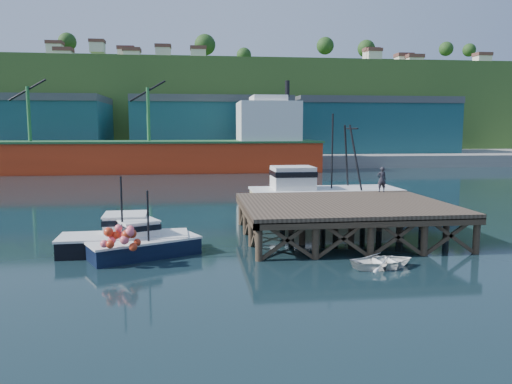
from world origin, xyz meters
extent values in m
plane|color=black|center=(0.00, 0.00, 0.00)|extent=(300.00, 300.00, 0.00)
cube|color=brown|center=(5.50, 0.00, 2.00)|extent=(12.00, 10.00, 0.25)
cube|color=#473828|center=(5.50, -4.85, 1.75)|extent=(12.00, 0.30, 0.35)
cylinder|color=#473828|center=(-0.20, -4.70, 0.80)|extent=(0.36, 0.36, 2.60)
cylinder|color=#473828|center=(11.20, -4.70, 0.80)|extent=(0.36, 0.36, 2.60)
cylinder|color=#473828|center=(-0.20, 4.70, 0.80)|extent=(0.36, 0.36, 2.60)
cylinder|color=#473828|center=(11.20, 4.70, 0.80)|extent=(0.36, 0.36, 2.60)
cube|color=gray|center=(0.00, 70.00, 1.00)|extent=(160.00, 40.00, 2.00)
cube|color=#1B4E5B|center=(-35.00, 65.00, 6.50)|extent=(32.00, 16.00, 9.00)
cube|color=#1B4E5B|center=(0.00, 65.00, 6.50)|extent=(28.00, 16.00, 9.00)
cube|color=#1B4E5B|center=(30.00, 65.00, 6.50)|extent=(30.00, 16.00, 9.00)
cube|color=red|center=(-12.00, 48.00, 2.20)|extent=(55.00, 9.50, 4.40)
cube|color=#26592D|center=(-12.00, 48.00, 4.50)|extent=(55.50, 10.00, 0.30)
cube|color=silver|center=(8.00, 48.00, 7.50)|extent=(9.00, 9.00, 6.00)
cube|color=silver|center=(8.00, 48.00, 10.80)|extent=(5.00, 7.00, 1.20)
cylinder|color=black|center=(11.00, 48.00, 12.50)|extent=(0.70, 0.70, 2.50)
cube|color=#2D511E|center=(0.00, 100.00, 11.00)|extent=(220.00, 50.00, 22.00)
cube|color=black|center=(-5.84, -3.22, 0.42)|extent=(5.72, 4.11, 0.84)
cube|color=silver|center=(-5.84, -3.22, 0.86)|extent=(5.84, 4.19, 0.11)
cube|color=silver|center=(-6.26, -2.34, 1.26)|extent=(2.35, 2.35, 0.84)
cube|color=black|center=(-6.26, -2.34, 1.45)|extent=(2.48, 2.48, 0.28)
cylinder|color=black|center=(-5.60, -3.71, 2.14)|extent=(0.10, 0.10, 2.61)
cube|color=black|center=(-7.01, -2.21, 0.45)|extent=(6.59, 2.70, 0.90)
cube|color=silver|center=(-7.01, -2.21, 0.92)|extent=(6.72, 2.76, 0.12)
cube|color=silver|center=(-7.07, -1.05, 1.35)|extent=(2.25, 2.25, 0.90)
cube|color=black|center=(-7.07, -1.05, 1.55)|extent=(2.38, 2.38, 0.30)
cylinder|color=black|center=(-6.98, -2.86, 2.49)|extent=(0.10, 0.10, 3.19)
sphere|color=#FF5D6C|center=(-7.21, -5.00, 1.10)|extent=(0.42, 0.42, 0.42)
sphere|color=#FF5D6C|center=(-6.31, -4.80, 1.30)|extent=(0.42, 0.42, 0.42)
sphere|color=red|center=(-6.71, -5.30, 1.50)|extent=(0.42, 0.42, 0.42)
cube|color=beige|center=(6.60, 8.40, 0.91)|extent=(11.17, 3.95, 1.82)
cube|color=silver|center=(6.60, 8.40, 1.87)|extent=(11.38, 4.16, 0.15)
cube|color=silver|center=(4.07, 8.40, 2.73)|extent=(3.06, 2.86, 1.82)
cube|color=black|center=(4.07, 8.40, 3.14)|extent=(3.17, 2.97, 0.40)
cylinder|color=black|center=(7.10, 8.40, 4.56)|extent=(0.12, 0.12, 6.07)
imported|color=white|center=(5.42, -6.63, 0.31)|extent=(3.31, 2.58, 0.63)
imported|color=#212129|center=(9.52, 4.40, 3.00)|extent=(0.65, 0.45, 1.74)
camera|label=1|loc=(-3.28, -28.46, 6.48)|focal=35.00mm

